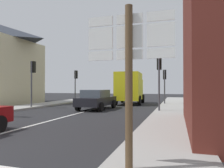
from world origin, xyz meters
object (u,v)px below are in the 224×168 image
at_px(delivery_truck, 130,87).
at_px(traffic_light_near_left, 33,73).
at_px(traffic_light_far_right, 165,79).
at_px(sedan_far, 97,99).
at_px(traffic_light_far_left, 76,79).
at_px(route_sign_post, 129,69).
at_px(traffic_light_near_right, 159,71).

distance_m(delivery_truck, traffic_light_near_left, 9.08).
height_order(traffic_light_near_left, traffic_light_far_right, traffic_light_near_left).
bearing_deg(traffic_light_far_right, sedan_far, -129.19).
distance_m(delivery_truck, traffic_light_far_left, 6.61).
xyz_separation_m(sedan_far, route_sign_post, (4.95, -11.09, 1.24)).
relative_size(traffic_light_far_left, traffic_light_near_right, 0.95).
distance_m(traffic_light_far_right, traffic_light_near_right, 6.33).
bearing_deg(delivery_truck, traffic_light_far_right, 3.20).
xyz_separation_m(delivery_truck, traffic_light_far_right, (3.33, 0.19, 0.80)).
bearing_deg(traffic_light_far_left, sedan_far, -52.71).
relative_size(traffic_light_near_left, traffic_light_far_right, 1.12).
height_order(delivery_truck, traffic_light_far_right, traffic_light_far_right).
bearing_deg(sedan_far, traffic_light_near_left, -171.35).
height_order(delivery_truck, traffic_light_far_left, traffic_light_far_left).
relative_size(traffic_light_far_right, traffic_light_near_right, 0.89).
distance_m(delivery_truck, route_sign_post, 17.02).
xyz_separation_m(route_sign_post, traffic_light_near_right, (-0.28, 10.50, 0.76)).
relative_size(route_sign_post, traffic_light_far_left, 0.90).
xyz_separation_m(delivery_truck, traffic_light_near_left, (-6.43, -6.31, 1.10)).
bearing_deg(traffic_light_far_right, traffic_light_near_right, -90.00).
bearing_deg(sedan_far, route_sign_post, -65.95).
xyz_separation_m(traffic_light_near_left, traffic_light_near_right, (9.76, 0.18, 0.01)).
height_order(traffic_light_far_right, traffic_light_near_right, traffic_light_near_right).
bearing_deg(delivery_truck, traffic_light_far_left, 169.88).
relative_size(delivery_truck, traffic_light_near_right, 1.37).
relative_size(delivery_truck, traffic_light_far_left, 1.45).
bearing_deg(route_sign_post, traffic_light_near_right, 91.55).
bearing_deg(traffic_light_far_left, route_sign_post, -60.54).
relative_size(traffic_light_far_left, traffic_light_near_left, 0.95).
relative_size(traffic_light_near_left, traffic_light_near_right, 1.00).
xyz_separation_m(route_sign_post, traffic_light_far_left, (-10.04, 17.78, 0.62)).
bearing_deg(traffic_light_near_left, sedan_far, 8.65).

